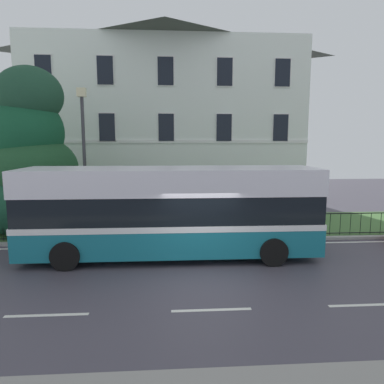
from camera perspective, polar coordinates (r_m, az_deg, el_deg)
ground_plane at (r=11.56m, az=1.54°, el=-12.80°), size 60.00×56.00×0.18m
georgian_townhouse at (r=25.32m, az=-4.24°, el=13.18°), size 17.25×9.93×12.36m
iron_verge_railing at (r=14.62m, az=-4.31°, el=-5.69°), size 19.79×0.04×0.97m
evergreen_tree at (r=17.51m, az=-25.13°, el=4.13°), size 4.53×4.53×7.66m
single_decker_bus at (r=12.42m, az=-3.46°, el=-3.06°), size 10.47×2.75×3.23m
street_lamp_post at (r=15.40m, az=-17.43°, el=6.34°), size 0.36×0.24×6.24m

